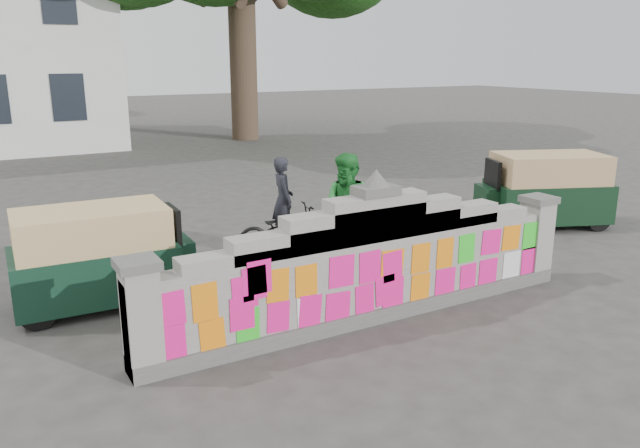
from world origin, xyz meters
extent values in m
plane|color=#383533|center=(0.00, 0.00, 0.00)|extent=(100.00, 100.00, 0.00)
cube|color=#4C4C49|center=(0.00, 0.00, 0.10)|extent=(6.40, 0.42, 0.20)
cube|color=gray|center=(0.00, 0.00, 0.60)|extent=(6.40, 0.32, 1.00)
cube|color=gray|center=(0.00, 0.00, 1.17)|extent=(5.20, 0.32, 0.14)
cube|color=gray|center=(0.00, 0.00, 1.24)|extent=(4.00, 0.32, 0.28)
cube|color=gray|center=(0.00, 0.00, 1.32)|extent=(2.60, 0.32, 0.44)
cube|color=gray|center=(0.00, 0.00, 1.39)|extent=(1.40, 0.32, 0.58)
cube|color=#4C4C49|center=(0.00, 0.00, 1.74)|extent=(0.55, 0.36, 0.12)
cone|color=#4C4C49|center=(0.00, 0.00, 1.90)|extent=(0.36, 0.36, 0.22)
cube|color=gray|center=(-3.02, 0.00, 0.62)|extent=(0.36, 0.40, 1.24)
cube|color=#4C4C49|center=(-3.02, 0.00, 1.28)|extent=(0.44, 0.44, 0.10)
cube|color=gray|center=(3.02, 0.00, 0.62)|extent=(0.36, 0.40, 1.24)
cube|color=#4C4C49|center=(3.02, 0.00, 1.28)|extent=(0.44, 0.44, 0.10)
cylinder|color=#38281E|center=(6.00, 18.00, 3.00)|extent=(1.10, 1.10, 6.00)
imported|color=black|center=(0.23, 3.06, 0.44)|extent=(1.74, 0.84, 0.87)
imported|color=black|center=(0.23, 3.06, 0.74)|extent=(0.44, 0.59, 1.48)
imported|color=#238231|center=(0.87, 1.95, 0.94)|extent=(1.10, 1.16, 1.88)
cube|color=#103021|center=(-3.06, 2.31, 0.49)|extent=(2.19, 1.24, 0.72)
cube|color=tan|center=(-3.06, 2.31, 1.12)|extent=(2.01, 1.19, 0.54)
cube|color=#103021|center=(-1.94, 2.27, 0.49)|extent=(0.47, 0.64, 0.63)
cube|color=black|center=(-1.94, 2.27, 1.03)|extent=(0.09, 0.63, 0.54)
cylinder|color=black|center=(-1.85, 2.26, 0.22)|extent=(0.45, 0.12, 0.45)
cylinder|color=black|center=(-3.88, 1.85, 0.22)|extent=(0.45, 0.12, 0.45)
cylinder|color=black|center=(-3.85, 2.83, 0.22)|extent=(0.45, 0.12, 0.45)
cube|color=black|center=(5.75, 2.10, 0.53)|extent=(2.60, 2.03, 0.77)
cube|color=tan|center=(5.75, 2.10, 1.20)|extent=(2.40, 1.92, 0.57)
cube|color=black|center=(4.65, 2.56, 0.53)|extent=(0.70, 0.80, 0.67)
cube|color=black|center=(4.65, 2.56, 1.10)|extent=(0.33, 0.65, 0.57)
cylinder|color=black|center=(4.56, 2.60, 0.24)|extent=(0.49, 0.29, 0.48)
cylinder|color=black|center=(6.75, 2.25, 0.24)|extent=(0.49, 0.29, 0.48)
cylinder|color=black|center=(6.34, 1.28, 0.24)|extent=(0.49, 0.29, 0.48)
camera|label=1|loc=(-4.46, -6.29, 3.37)|focal=35.00mm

